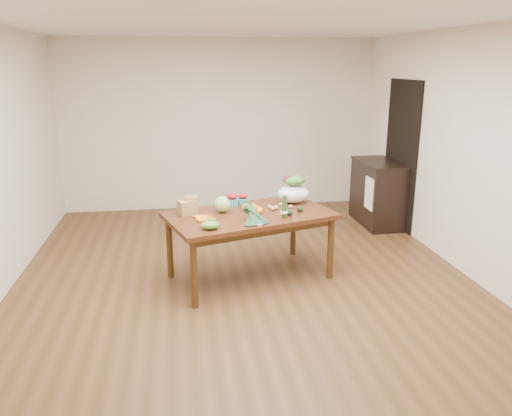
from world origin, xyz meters
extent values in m
plane|color=brown|center=(0.00, 0.00, 0.00)|extent=(6.00, 6.00, 0.00)
cube|color=white|center=(0.00, 0.00, 2.70)|extent=(5.00, 6.00, 0.02)
cube|color=silver|center=(0.00, 3.00, 1.35)|extent=(5.00, 0.02, 2.70)
cube|color=silver|center=(0.00, -3.00, 1.35)|extent=(5.00, 0.02, 2.70)
cube|color=silver|center=(2.50, 0.00, 1.35)|extent=(0.02, 6.00, 2.70)
cube|color=#4E2412|center=(0.07, 0.05, 0.38)|extent=(1.95, 1.45, 0.75)
cube|color=black|center=(2.48, 1.60, 1.05)|extent=(0.02, 1.00, 2.10)
cube|color=black|center=(2.22, 1.71, 0.47)|extent=(0.52, 1.02, 0.94)
cube|color=white|center=(1.96, 1.40, 0.55)|extent=(0.02, 0.28, 0.45)
sphere|color=#9ECE77|center=(-0.22, 0.14, 0.84)|extent=(0.18, 0.18, 0.18)
sphere|color=#FF9D0F|center=(0.03, 0.13, 0.79)|extent=(0.07, 0.07, 0.07)
sphere|color=#FF5E0F|center=(0.05, 0.16, 0.79)|extent=(0.08, 0.08, 0.08)
sphere|color=orange|center=(0.12, 0.17, 0.79)|extent=(0.08, 0.08, 0.08)
ellipsoid|color=#5B9933|center=(-0.39, -0.42, 0.79)|extent=(0.19, 0.14, 0.09)
ellipsoid|color=tan|center=(0.34, 0.12, 0.77)|extent=(0.06, 0.05, 0.05)
ellipsoid|color=#CCC176|center=(0.38, 0.15, 0.77)|extent=(0.05, 0.05, 0.04)
ellipsoid|color=#D4B47A|center=(0.46, 0.27, 0.77)|extent=(0.05, 0.05, 0.05)
ellipsoid|color=tan|center=(0.32, 0.20, 0.77)|extent=(0.04, 0.04, 0.04)
ellipsoid|color=tan|center=(0.55, 0.17, 0.77)|extent=(0.05, 0.04, 0.04)
ellipsoid|color=black|center=(0.48, -0.09, 0.78)|extent=(0.10, 0.12, 0.07)
ellipsoid|color=black|center=(0.62, 0.03, 0.78)|extent=(0.09, 0.11, 0.07)
camera|label=1|loc=(-0.66, -5.06, 2.31)|focal=35.00mm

